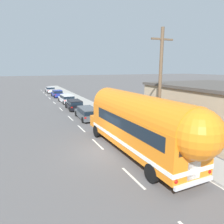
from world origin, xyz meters
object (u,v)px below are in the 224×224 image
(painted_bus, at_px, (140,123))
(car_second, at_px, (74,104))
(utility_pole, at_px, (160,87))
(car_third, at_px, (67,98))
(car_fifth, at_px, (50,89))
(car_lead, at_px, (87,112))
(car_fourth, at_px, (57,93))

(painted_bus, bearing_deg, car_second, 90.28)
(utility_pole, xyz_separation_m, car_third, (-2.27, 21.98, -3.63))
(car_second, distance_m, car_fifth, 22.40)
(car_second, bearing_deg, painted_bus, -89.72)
(painted_bus, xyz_separation_m, car_lead, (-0.12, 11.09, -1.50))
(car_lead, bearing_deg, car_fifth, 90.26)
(car_fourth, xyz_separation_m, car_fifth, (-0.23, 8.36, -0.00))
(utility_pole, xyz_separation_m, painted_bus, (-2.43, -1.36, -2.12))
(car_second, xyz_separation_m, car_fourth, (0.06, 14.04, -0.04))
(utility_pole, xyz_separation_m, car_fifth, (-2.69, 38.19, -3.69))
(painted_bus, relative_size, car_third, 2.54)
(car_lead, distance_m, car_fifth, 28.46)
(car_fourth, height_order, car_fifth, same)
(painted_bus, bearing_deg, utility_pole, 29.19)
(car_lead, xyz_separation_m, car_third, (0.29, 12.25, -0.01))
(car_second, xyz_separation_m, car_fifth, (-0.17, 22.40, -0.05))
(utility_pole, bearing_deg, car_fifth, 94.02)
(car_second, height_order, car_fifth, same)
(utility_pole, xyz_separation_m, car_fourth, (-2.45, 29.83, -3.69))
(car_lead, bearing_deg, utility_pole, -75.29)
(car_fourth, bearing_deg, car_second, -90.26)
(car_fourth, bearing_deg, utility_pole, -85.30)
(car_third, bearing_deg, car_lead, -91.36)
(car_fourth, relative_size, car_fifth, 1.03)
(utility_pole, relative_size, car_second, 1.97)
(car_second, bearing_deg, car_third, 87.67)
(utility_pole, distance_m, car_second, 16.40)
(car_second, height_order, car_fourth, same)
(car_second, relative_size, car_third, 0.89)
(utility_pole, relative_size, car_fifth, 1.93)
(car_second, bearing_deg, car_lead, -90.37)
(car_second, relative_size, car_fifth, 0.98)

